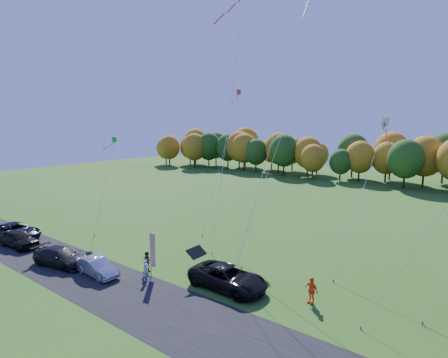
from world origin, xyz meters
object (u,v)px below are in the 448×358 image
Objects in this scene: black_suv at (228,277)px; person_east at (311,290)px; silver_sedan at (97,267)px; feather_flag at (152,250)px.

person_east is (5.69, 1.57, 0.08)m from black_suv.
feather_flag is (3.69, 2.45, 1.50)m from silver_sedan.
person_east reaches higher than black_suv.
black_suv is at bearing 17.99° from feather_flag.
feather_flag is (-5.87, -1.91, 1.35)m from black_suv.
silver_sedan is at bearing 114.89° from black_suv.
silver_sedan is 4.68m from feather_flag.
feather_flag is at bearing -54.77° from silver_sedan.
person_east is at bearing -74.17° from black_suv.
black_suv is at bearing -63.85° from silver_sedan.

